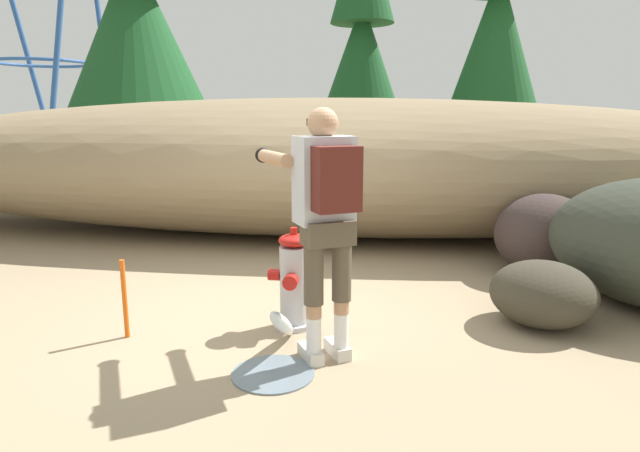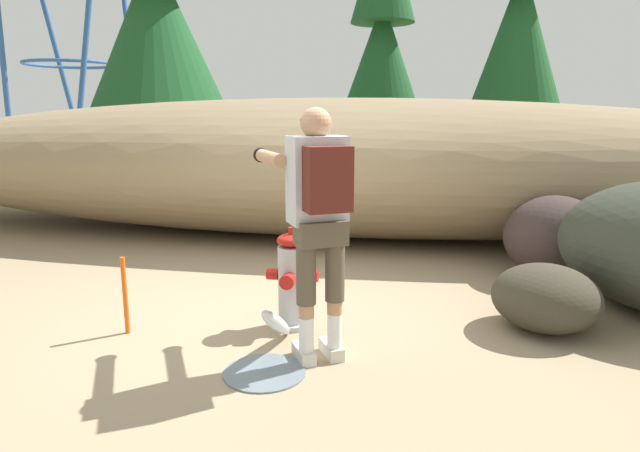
% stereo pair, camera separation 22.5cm
% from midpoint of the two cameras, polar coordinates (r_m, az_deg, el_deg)
% --- Properties ---
extents(ground_plane, '(56.00, 56.00, 0.04)m').
position_cam_midpoint_polar(ground_plane, '(4.53, -4.62, -9.76)').
color(ground_plane, '#998466').
extents(dirt_embankment, '(14.19, 3.20, 1.85)m').
position_cam_midpoint_polar(dirt_embankment, '(7.44, 1.73, 6.33)').
color(dirt_embankment, '#897556').
rests_on(dirt_embankment, ground_plane).
extents(fire_hydrant, '(0.41, 0.36, 0.80)m').
position_cam_midpoint_polar(fire_hydrant, '(4.19, -1.41, -5.90)').
color(fire_hydrant, '#B2B2B7').
rests_on(fire_hydrant, ground_plane).
extents(hydrant_water_jet, '(0.53, 0.94, 0.49)m').
position_cam_midpoint_polar(hydrant_water_jet, '(3.73, -3.24, -11.79)').
color(hydrant_water_jet, silver).
rests_on(hydrant_water_jet, ground_plane).
extents(utility_worker, '(0.82, 1.03, 1.69)m').
position_cam_midpoint_polar(utility_worker, '(3.48, 1.57, 2.34)').
color(utility_worker, beige).
rests_on(utility_worker, ground_plane).
extents(boulder_mid, '(1.28, 1.28, 0.84)m').
position_cam_midpoint_polar(boulder_mid, '(5.95, 24.66, -1.09)').
color(boulder_mid, '#3A2E2B').
rests_on(boulder_mid, ground_plane).
extents(boulder_small, '(1.07, 1.05, 0.52)m').
position_cam_midpoint_polar(boulder_small, '(4.55, 24.19, -6.98)').
color(boulder_small, '#3A3529').
rests_on(boulder_small, ground_plane).
extents(pine_tree_far_left, '(2.79, 2.79, 6.76)m').
position_cam_midpoint_polar(pine_tree_far_left, '(11.42, -16.60, 21.74)').
color(pine_tree_far_left, '#47331E').
rests_on(pine_tree_far_left, ground_plane).
extents(pine_tree_left, '(2.29, 2.29, 6.32)m').
position_cam_midpoint_polar(pine_tree_left, '(13.22, 7.14, 18.74)').
color(pine_tree_left, '#47331E').
rests_on(pine_tree_left, ground_plane).
extents(pine_tree_center, '(2.14, 2.14, 6.84)m').
position_cam_midpoint_polar(pine_tree_center, '(12.66, 21.03, 20.14)').
color(pine_tree_center, '#47331E').
rests_on(pine_tree_center, ground_plane).
extents(survey_stake, '(0.04, 0.04, 0.60)m').
position_cam_midpoint_polar(survey_stake, '(4.29, -18.60, -7.04)').
color(survey_stake, '#E55914').
rests_on(survey_stake, ground_plane).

